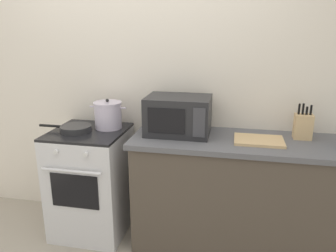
{
  "coord_description": "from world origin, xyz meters",
  "views": [
    {
      "loc": [
        0.82,
        -1.79,
        1.73
      ],
      "look_at": [
        0.33,
        0.6,
        1.0
      ],
      "focal_mm": 35.09,
      "sensor_mm": 36.0,
      "label": 1
    }
  ],
  "objects": [
    {
      "name": "knife_block",
      "position": [
        1.34,
        0.74,
        1.02
      ],
      "size": [
        0.13,
        0.1,
        0.27
      ],
      "color": "tan",
      "rests_on": "countertop_right"
    },
    {
      "name": "cutting_board",
      "position": [
        1.02,
        0.6,
        0.93
      ],
      "size": [
        0.36,
        0.26,
        0.02
      ],
      "primitive_type": "cube",
      "color": "tan",
      "rests_on": "countertop_right"
    },
    {
      "name": "stove",
      "position": [
        -0.35,
        0.6,
        0.46
      ],
      "size": [
        0.6,
        0.64,
        0.92
      ],
      "color": "silver",
      "rests_on": "ground_plane"
    },
    {
      "name": "microwave",
      "position": [
        0.39,
        0.68,
        1.07
      ],
      "size": [
        0.5,
        0.37,
        0.3
      ],
      "color": "#232326",
      "rests_on": "countertop_right"
    },
    {
      "name": "back_wall",
      "position": [
        0.3,
        0.97,
        1.25
      ],
      "size": [
        4.4,
        0.1,
        2.5
      ],
      "primitive_type": "cube",
      "color": "silver",
      "rests_on": "ground_plane"
    },
    {
      "name": "frying_pan",
      "position": [
        -0.44,
        0.56,
        0.95
      ],
      "size": [
        0.45,
        0.25,
        0.05
      ],
      "color": "#28282B",
      "rests_on": "stove"
    },
    {
      "name": "countertop_right",
      "position": [
        0.9,
        0.62,
        0.9
      ],
      "size": [
        1.7,
        0.6,
        0.04
      ],
      "primitive_type": "cube",
      "color": "#59595E",
      "rests_on": "lower_cabinet_right"
    },
    {
      "name": "lower_cabinet_right",
      "position": [
        0.9,
        0.62,
        0.44
      ],
      "size": [
        1.64,
        0.56,
        0.88
      ],
      "primitive_type": "cube",
      "color": "#4C4238",
      "rests_on": "ground_plane"
    },
    {
      "name": "stock_pot",
      "position": [
        -0.21,
        0.71,
        1.03
      ],
      "size": [
        0.32,
        0.23,
        0.25
      ],
      "color": "silver",
      "rests_on": "stove"
    }
  ]
}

